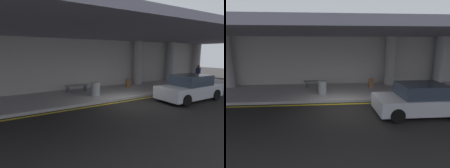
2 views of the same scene
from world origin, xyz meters
The scene contains 13 objects.
ground_plane centered at (0.00, 0.00, 0.00)m, with size 60.00×60.00×0.00m, color black.
sidewalk centered at (0.00, 3.10, 0.07)m, with size 26.00×4.20×0.15m, color #ABA6A9.
lane_stripe_yellow centered at (0.00, 0.73, 0.00)m, with size 26.00×0.14×0.01m, color yellow.
support_column_left_mid centered at (4.00, 4.69, 1.97)m, with size 0.74×0.74×3.65m, color #ACA8A6.
support_column_center centered at (8.00, 4.69, 1.97)m, with size 0.74×0.74×3.65m, color #ACADAE.
support_column_right_mid centered at (12.00, 4.69, 1.97)m, with size 0.74×0.74×3.65m, color #B2ACAF.
ceiling_overhang centered at (0.00, 2.60, 3.95)m, with size 28.00×13.20×0.30m, color slate.
terminal_back_wall centered at (0.00, 5.35, 1.90)m, with size 26.00×0.30×3.80m, color #B8B3B0.
car_silver centered at (3.41, -0.94, 0.71)m, with size 4.10×1.92×1.50m.
traveler_with_luggage centered at (7.85, 1.60, 1.11)m, with size 0.38×0.38×1.68m.
suitcase_upright_primary centered at (2.39, 3.90, 0.46)m, with size 0.36×0.22×0.90m.
bench_metal centered at (-1.75, 4.11, 0.50)m, with size 1.60×0.50×0.48m.
trash_bin_steel centered at (-1.21, 2.33, 0.57)m, with size 0.56×0.56×0.85m, color gray.
Camera 1 is at (-6.25, -7.95, 2.74)m, focal length 30.17 mm.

